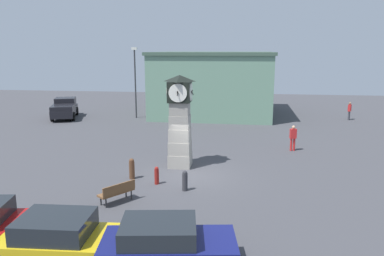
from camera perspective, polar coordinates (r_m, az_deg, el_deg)
ground_plane at (r=19.77m, az=-0.01°, el=-7.17°), size 75.59×75.59×0.00m
clock_tower at (r=20.59m, az=-1.86°, el=1.07°), size 1.52×1.63×5.12m
bollard_near_tower at (r=19.31m, az=-9.16°, el=-6.10°), size 0.28×0.28×1.07m
bollard_mid_row at (r=18.44m, az=-5.41°, el=-7.18°), size 0.22×0.22×0.88m
bollard_far_row at (r=17.53m, az=-1.10°, el=-7.99°), size 0.26×0.26×0.97m
car_near_tower at (r=12.56m, az=-19.10°, el=-15.72°), size 3.99×2.17×1.52m
car_by_building at (r=11.68m, az=-3.98°, el=-17.28°), size 4.24×2.39×1.49m
pickup_truck at (r=37.85m, az=-18.84°, el=2.84°), size 3.53×5.47×1.85m
bench at (r=16.49m, az=-11.32°, el=-9.42°), size 1.39×1.59×0.90m
pedestrian_near_bench at (r=37.80m, az=22.87°, el=2.57°), size 0.40×0.47×1.67m
pedestrian_crossing_lot at (r=25.01m, az=15.15°, el=-1.24°), size 0.45×0.33×1.67m
street_lamp_near_road at (r=36.02m, az=-8.66°, el=7.57°), size 0.50×0.24×6.66m
warehouse_blue_far at (r=38.30m, az=3.30°, el=6.86°), size 11.73×11.49×6.22m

